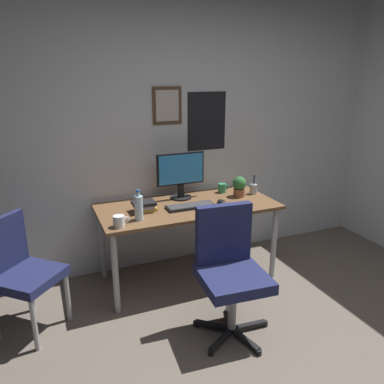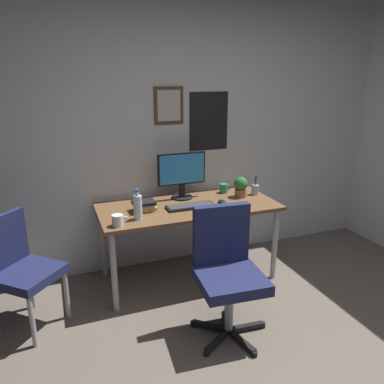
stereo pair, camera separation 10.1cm
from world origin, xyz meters
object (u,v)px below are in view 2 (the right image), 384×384
at_px(office_chair, 226,266).
at_px(book_stack_left, 144,205).
at_px(coffee_mug_near, 118,220).
at_px(keyboard, 191,206).
at_px(pen_cup, 255,189).
at_px(monitor, 182,173).
at_px(water_bottle, 138,207).
at_px(computer_mouse, 222,202).
at_px(potted_plant, 241,186).
at_px(side_chair, 19,265).
at_px(coffee_mug_far, 224,188).

xyz_separation_m(office_chair, book_stack_left, (-0.40, 0.81, 0.24)).
bearing_deg(coffee_mug_near, keyboard, 16.29).
relative_size(keyboard, pen_cup, 2.15).
xyz_separation_m(keyboard, coffee_mug_near, (-0.67, -0.20, 0.03)).
height_order(monitor, water_bottle, monitor).
relative_size(computer_mouse, pen_cup, 0.55).
distance_m(potted_plant, pen_cup, 0.18).
bearing_deg(computer_mouse, book_stack_left, 173.45).
xyz_separation_m(side_chair, monitor, (1.42, 0.44, 0.46)).
bearing_deg(book_stack_left, side_chair, -167.69).
height_order(computer_mouse, pen_cup, pen_cup).
xyz_separation_m(keyboard, potted_plant, (0.55, 0.12, 0.09)).
distance_m(potted_plant, book_stack_left, 0.96).
distance_m(keyboard, pen_cup, 0.73).
bearing_deg(pen_cup, potted_plant, -174.88).
relative_size(office_chair, coffee_mug_far, 8.21).
xyz_separation_m(water_bottle, book_stack_left, (0.09, 0.18, -0.06)).
relative_size(monitor, water_bottle, 1.82).
height_order(computer_mouse, book_stack_left, book_stack_left).
bearing_deg(coffee_mug_near, potted_plant, 14.31).
relative_size(side_chair, coffee_mug_near, 6.87).
bearing_deg(side_chair, potted_plant, 7.83).
distance_m(keyboard, computer_mouse, 0.30).
bearing_deg(computer_mouse, keyboard, 177.35).
xyz_separation_m(water_bottle, coffee_mug_far, (0.96, 0.40, -0.06)).
relative_size(keyboard, book_stack_left, 2.14).
bearing_deg(computer_mouse, side_chair, -175.33).
bearing_deg(potted_plant, water_bottle, -167.70).
relative_size(computer_mouse, coffee_mug_near, 0.86).
xyz_separation_m(monitor, computer_mouse, (0.28, -0.30, -0.22)).
bearing_deg(monitor, office_chair, -91.16).
relative_size(coffee_mug_near, pen_cup, 0.64).
bearing_deg(book_stack_left, keyboard, -9.44).
height_order(water_bottle, coffee_mug_far, water_bottle).
bearing_deg(computer_mouse, potted_plant, 27.17).
height_order(coffee_mug_far, potted_plant, potted_plant).
bearing_deg(potted_plant, monitor, 162.77).
distance_m(coffee_mug_far, book_stack_left, 0.89).
height_order(potted_plant, book_stack_left, potted_plant).
bearing_deg(water_bottle, potted_plant, 12.30).
bearing_deg(coffee_mug_far, coffee_mug_near, -156.72).
bearing_deg(coffee_mug_far, potted_plant, -62.36).
height_order(keyboard, computer_mouse, computer_mouse).
xyz_separation_m(computer_mouse, water_bottle, (-0.79, -0.10, 0.09)).
distance_m(coffee_mug_far, pen_cup, 0.30).
height_order(computer_mouse, water_bottle, water_bottle).
height_order(office_chair, water_bottle, water_bottle).
relative_size(keyboard, coffee_mug_far, 3.72).
relative_size(monitor, potted_plant, 2.36).
height_order(coffee_mug_near, potted_plant, potted_plant).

